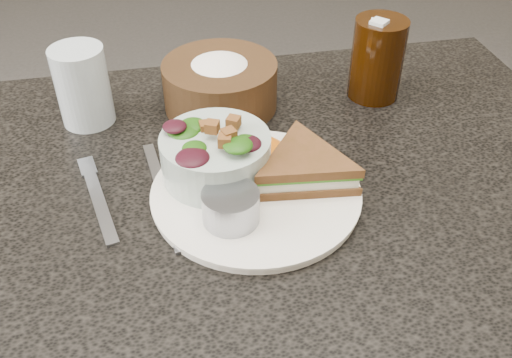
{
  "coord_description": "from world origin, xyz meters",
  "views": [
    {
      "loc": [
        -0.11,
        -0.57,
        1.23
      ],
      "look_at": [
        -0.01,
        -0.03,
        0.78
      ],
      "focal_mm": 40.0,
      "sensor_mm": 36.0,
      "label": 1
    }
  ],
  "objects_px": {
    "cola_glass": "(378,56)",
    "dining_table": "(256,348)",
    "salad_bowl": "(215,149)",
    "bread_basket": "(220,78)",
    "dressing_ramekin": "(231,207)",
    "dinner_plate": "(256,194)",
    "water_glass": "(83,86)",
    "sandwich": "(304,167)"
  },
  "relations": [
    {
      "from": "dining_table",
      "to": "cola_glass",
      "type": "distance_m",
      "value": 0.53
    },
    {
      "from": "dining_table",
      "to": "water_glass",
      "type": "relative_size",
      "value": 8.43
    },
    {
      "from": "dinner_plate",
      "to": "water_glass",
      "type": "bearing_deg",
      "value": 133.38
    },
    {
      "from": "bread_basket",
      "to": "salad_bowl",
      "type": "bearing_deg",
      "value": -100.14
    },
    {
      "from": "water_glass",
      "to": "cola_glass",
      "type": "bearing_deg",
      "value": -1.63
    },
    {
      "from": "sandwich",
      "to": "salad_bowl",
      "type": "height_order",
      "value": "salad_bowl"
    },
    {
      "from": "bread_basket",
      "to": "water_glass",
      "type": "relative_size",
      "value": 1.49
    },
    {
      "from": "bread_basket",
      "to": "dressing_ramekin",
      "type": "bearing_deg",
      "value": -95.97
    },
    {
      "from": "water_glass",
      "to": "bread_basket",
      "type": "bearing_deg",
      "value": 0.57
    },
    {
      "from": "dressing_ramekin",
      "to": "cola_glass",
      "type": "height_order",
      "value": "cola_glass"
    },
    {
      "from": "dining_table",
      "to": "salad_bowl",
      "type": "distance_m",
      "value": 0.43
    },
    {
      "from": "dinner_plate",
      "to": "sandwich",
      "type": "relative_size",
      "value": 1.69
    },
    {
      "from": "cola_glass",
      "to": "dining_table",
      "type": "bearing_deg",
      "value": -141.28
    },
    {
      "from": "bread_basket",
      "to": "dinner_plate",
      "type": "bearing_deg",
      "value": -87.27
    },
    {
      "from": "dressing_ramekin",
      "to": "water_glass",
      "type": "bearing_deg",
      "value": 122.46
    },
    {
      "from": "salad_bowl",
      "to": "dressing_ramekin",
      "type": "bearing_deg",
      "value": -87.1
    },
    {
      "from": "salad_bowl",
      "to": "dressing_ramekin",
      "type": "relative_size",
      "value": 2.07
    },
    {
      "from": "dining_table",
      "to": "cola_glass",
      "type": "xyz_separation_m",
      "value": [
        0.23,
        0.18,
        0.45
      ]
    },
    {
      "from": "dressing_ramekin",
      "to": "bread_basket",
      "type": "relative_size",
      "value": 0.39
    },
    {
      "from": "dining_table",
      "to": "bread_basket",
      "type": "height_order",
      "value": "bread_basket"
    },
    {
      "from": "dinner_plate",
      "to": "salad_bowl",
      "type": "relative_size",
      "value": 1.87
    },
    {
      "from": "sandwich",
      "to": "dressing_ramekin",
      "type": "height_order",
      "value": "same"
    },
    {
      "from": "dining_table",
      "to": "dinner_plate",
      "type": "distance_m",
      "value": 0.38
    },
    {
      "from": "dressing_ramekin",
      "to": "sandwich",
      "type": "bearing_deg",
      "value": 27.96
    },
    {
      "from": "dining_table",
      "to": "dressing_ramekin",
      "type": "relative_size",
      "value": 14.56
    },
    {
      "from": "dinner_plate",
      "to": "cola_glass",
      "type": "height_order",
      "value": "cola_glass"
    },
    {
      "from": "dinner_plate",
      "to": "salad_bowl",
      "type": "xyz_separation_m",
      "value": [
        -0.04,
        0.04,
        0.05
      ]
    },
    {
      "from": "dressing_ramekin",
      "to": "cola_glass",
      "type": "xyz_separation_m",
      "value": [
        0.28,
        0.26,
        0.04
      ]
    },
    {
      "from": "sandwich",
      "to": "water_glass",
      "type": "xyz_separation_m",
      "value": [
        -0.28,
        0.22,
        0.03
      ]
    },
    {
      "from": "salad_bowl",
      "to": "bread_basket",
      "type": "bearing_deg",
      "value": 79.86
    },
    {
      "from": "dining_table",
      "to": "salad_bowl",
      "type": "bearing_deg",
      "value": 166.16
    },
    {
      "from": "cola_glass",
      "to": "water_glass",
      "type": "bearing_deg",
      "value": 178.37
    },
    {
      "from": "water_glass",
      "to": "sandwich",
      "type": "bearing_deg",
      "value": -38.1
    },
    {
      "from": "dressing_ramekin",
      "to": "bread_basket",
      "type": "distance_m",
      "value": 0.28
    },
    {
      "from": "sandwich",
      "to": "salad_bowl",
      "type": "xyz_separation_m",
      "value": [
        -0.11,
        0.03,
        0.02
      ]
    },
    {
      "from": "dinner_plate",
      "to": "bread_basket",
      "type": "xyz_separation_m",
      "value": [
        -0.01,
        0.23,
        0.04
      ]
    },
    {
      "from": "salad_bowl",
      "to": "bread_basket",
      "type": "relative_size",
      "value": 0.8
    },
    {
      "from": "dining_table",
      "to": "dressing_ramekin",
      "type": "distance_m",
      "value": 0.42
    },
    {
      "from": "dining_table",
      "to": "cola_glass",
      "type": "height_order",
      "value": "cola_glass"
    },
    {
      "from": "dressing_ramekin",
      "to": "water_glass",
      "type": "height_order",
      "value": "water_glass"
    },
    {
      "from": "dining_table",
      "to": "water_glass",
      "type": "height_order",
      "value": "water_glass"
    },
    {
      "from": "dining_table",
      "to": "bread_basket",
      "type": "xyz_separation_m",
      "value": [
        -0.02,
        0.2,
        0.43
      ]
    }
  ]
}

